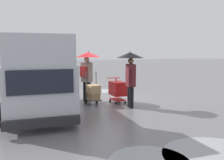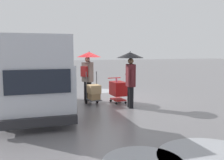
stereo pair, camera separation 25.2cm
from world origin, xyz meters
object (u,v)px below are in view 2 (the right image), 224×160
Objects in this scene: hand_dolly_boxes at (94,92)px; pedestrian_black_side at (130,66)px; cargo_van_parked_right at (37,79)px; shopping_cart_vendor at (118,89)px; pedestrian_pink_side at (88,65)px.

hand_dolly_boxes is 0.61× the size of pedestrian_black_side.
cargo_van_parked_right reaches higher than shopping_cart_vendor.
cargo_van_parked_right is 3.42m from pedestrian_black_side.
cargo_van_parked_right reaches higher than hand_dolly_boxes.
cargo_van_parked_right is 5.12× the size of shopping_cart_vendor.
pedestrian_pink_side is 2.16m from pedestrian_black_side.
pedestrian_black_side is at bearing 99.24° from shopping_cart_vendor.
pedestrian_pink_side is (1.07, -0.84, 1.00)m from shopping_cart_vendor.
pedestrian_black_side reaches higher than hand_dolly_boxes.
pedestrian_pink_side is (0.01, -0.92, 1.06)m from hand_dolly_boxes.
hand_dolly_boxes is 0.61× the size of pedestrian_pink_side.
hand_dolly_boxes is 1.40m from pedestrian_pink_side.
cargo_van_parked_right is 2.49× the size of pedestrian_black_side.
cargo_van_parked_right reaches higher than pedestrian_pink_side.
cargo_van_parked_right is at bearing 35.47° from pedestrian_pink_side.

